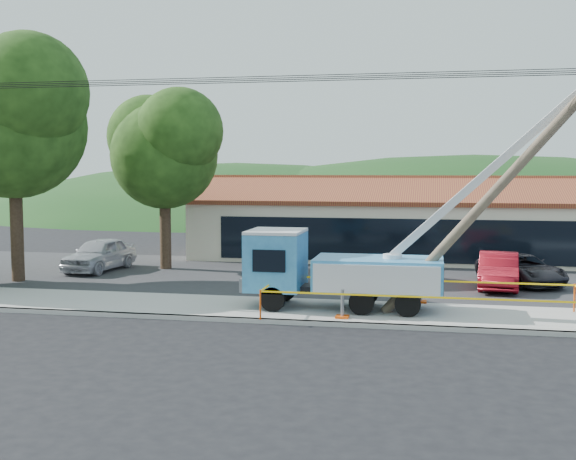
# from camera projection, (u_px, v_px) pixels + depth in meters

# --- Properties ---
(ground) EXTENTS (120.00, 120.00, 0.00)m
(ground) POSITION_uv_depth(u_px,v_px,m) (229.00, 337.00, 21.82)
(ground) COLOR black
(ground) RESTS_ON ground
(curb) EXTENTS (60.00, 0.25, 0.15)m
(curb) POSITION_uv_depth(u_px,v_px,m) (247.00, 320.00, 23.87)
(curb) COLOR #B0ACA5
(curb) RESTS_ON ground
(sidewalk) EXTENTS (60.00, 4.00, 0.15)m
(sidewalk) POSITION_uv_depth(u_px,v_px,m) (260.00, 309.00, 25.72)
(sidewalk) COLOR #B0ACA5
(sidewalk) RESTS_ON ground
(parking_lot) EXTENTS (60.00, 12.00, 0.10)m
(parking_lot) POSITION_uv_depth(u_px,v_px,m) (301.00, 277.00, 33.54)
(parking_lot) COLOR #28282B
(parking_lot) RESTS_ON ground
(strip_mall) EXTENTS (22.50, 8.53, 4.67)m
(strip_mall) POSITION_uv_depth(u_px,v_px,m) (396.00, 225.00, 40.39)
(strip_mall) COLOR beige
(strip_mall) RESTS_ON ground
(tree_west_near) EXTENTS (7.56, 6.72, 10.80)m
(tree_west_near) POSITION_uv_depth(u_px,v_px,m) (13.00, 112.00, 31.33)
(tree_west_near) COLOR #332316
(tree_west_near) RESTS_ON ground
(tree_lot) EXTENTS (6.30, 5.60, 8.94)m
(tree_lot) POSITION_uv_depth(u_px,v_px,m) (164.00, 145.00, 35.35)
(tree_lot) COLOR #332316
(tree_lot) RESTS_ON ground
(hill_west) EXTENTS (78.40, 56.00, 28.00)m
(hill_west) POSITION_uv_depth(u_px,v_px,m) (236.00, 214.00, 78.48)
(hill_west) COLOR #163D16
(hill_west) RESTS_ON ground
(hill_center) EXTENTS (89.60, 64.00, 32.00)m
(hill_center) POSITION_uv_depth(u_px,v_px,m) (472.00, 217.00, 73.58)
(hill_center) COLOR #163D16
(hill_center) RESTS_ON ground
(utility_truck) EXTENTS (12.32, 3.70, 8.46)m
(utility_truck) POSITION_uv_depth(u_px,v_px,m) (340.00, 266.00, 25.41)
(utility_truck) COLOR black
(utility_truck) RESTS_ON ground
(leaning_pole) EXTENTS (7.30, 1.90, 8.44)m
(leaning_pole) POSITION_uv_depth(u_px,v_px,m) (505.00, 181.00, 23.70)
(leaning_pole) COLOR brown
(leaning_pole) RESTS_ON ground
(caution_tape) EXTENTS (10.39, 3.40, 0.98)m
(caution_tape) POSITION_uv_depth(u_px,v_px,m) (421.00, 294.00, 24.19)
(caution_tape) COLOR #DA490B
(caution_tape) RESTS_ON ground
(car_silver) EXTENTS (2.29, 4.84, 1.60)m
(car_silver) POSITION_uv_depth(u_px,v_px,m) (100.00, 273.00, 35.14)
(car_silver) COLOR #B2B3BA
(car_silver) RESTS_ON ground
(car_red) EXTENTS (1.95, 4.59, 1.47)m
(car_red) POSITION_uv_depth(u_px,v_px,m) (498.00, 290.00, 30.11)
(car_red) COLOR maroon
(car_red) RESTS_ON ground
(car_dark) EXTENTS (4.00, 5.09, 1.28)m
(car_dark) POSITION_uv_depth(u_px,v_px,m) (521.00, 286.00, 31.10)
(car_dark) COLOR black
(car_dark) RESTS_ON ground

